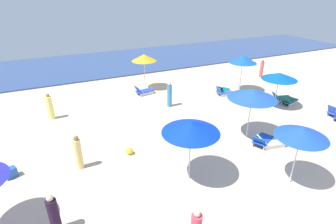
{
  "coord_description": "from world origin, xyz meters",
  "views": [
    {
      "loc": [
        -6.52,
        -2.53,
        7.4
      ],
      "look_at": [
        -0.89,
        9.57,
        0.99
      ],
      "focal_mm": 28.22,
      "sensor_mm": 36.0,
      "label": 1
    }
  ],
  "objects_px": {
    "beachgoer_4": "(50,107)",
    "lounge_chair_0_1": "(271,142)",
    "lounge_chair_2_0": "(144,91)",
    "lounge_chair_7_1": "(224,92)",
    "beachgoer_2": "(78,153)",
    "lounge_chair_7_0": "(222,90)",
    "umbrella_0": "(253,94)",
    "lounge_chair_6_1": "(281,98)",
    "beachgoer_1": "(170,95)",
    "lounge_chair_5_1": "(336,112)",
    "beachgoer_0": "(262,69)",
    "umbrella_7": "(243,59)",
    "lounge_chair_0_0": "(262,140)",
    "beach_ball_2": "(129,151)",
    "umbrella_6": "(279,76)",
    "beachgoer_3": "(54,215)",
    "umbrella_4": "(302,132)",
    "umbrella_2": "(144,58)",
    "lounge_chair_6_0": "(289,101)",
    "cooler_box_0": "(11,173)"
  },
  "relations": [
    {
      "from": "umbrella_6",
      "to": "lounge_chair_6_1",
      "type": "height_order",
      "value": "umbrella_6"
    },
    {
      "from": "lounge_chair_0_1",
      "to": "lounge_chair_2_0",
      "type": "distance_m",
      "value": 9.99
    },
    {
      "from": "umbrella_7",
      "to": "beachgoer_1",
      "type": "distance_m",
      "value": 6.29
    },
    {
      "from": "lounge_chair_0_1",
      "to": "beachgoer_3",
      "type": "xyz_separation_m",
      "value": [
        -10.25,
        -0.92,
        0.48
      ]
    },
    {
      "from": "lounge_chair_6_1",
      "to": "cooler_box_0",
      "type": "height_order",
      "value": "lounge_chair_6_1"
    },
    {
      "from": "beachgoer_3",
      "to": "lounge_chair_6_0",
      "type": "bearing_deg",
      "value": 95.12
    },
    {
      "from": "lounge_chair_5_1",
      "to": "beachgoer_0",
      "type": "height_order",
      "value": "beachgoer_0"
    },
    {
      "from": "beachgoer_0",
      "to": "beachgoer_4",
      "type": "relative_size",
      "value": 0.94
    },
    {
      "from": "lounge_chair_0_0",
      "to": "beachgoer_3",
      "type": "height_order",
      "value": "beachgoer_3"
    },
    {
      "from": "umbrella_0",
      "to": "umbrella_7",
      "type": "height_order",
      "value": "umbrella_7"
    },
    {
      "from": "lounge_chair_5_1",
      "to": "beachgoer_3",
      "type": "xyz_separation_m",
      "value": [
        -16.57,
        -1.86,
        0.45
      ]
    },
    {
      "from": "umbrella_6",
      "to": "beachgoer_4",
      "type": "relative_size",
      "value": 1.44
    },
    {
      "from": "beachgoer_2",
      "to": "beachgoer_4",
      "type": "xyz_separation_m",
      "value": [
        -0.86,
        5.76,
        -0.02
      ]
    },
    {
      "from": "cooler_box_0",
      "to": "beach_ball_2",
      "type": "relative_size",
      "value": 1.3
    },
    {
      "from": "lounge_chair_2_0",
      "to": "umbrella_6",
      "type": "xyz_separation_m",
      "value": [
        7.22,
        -5.8,
        1.88
      ]
    },
    {
      "from": "lounge_chair_5_1",
      "to": "beachgoer_0",
      "type": "distance_m",
      "value": 8.19
    },
    {
      "from": "beachgoer_1",
      "to": "beachgoer_3",
      "type": "distance_m",
      "value": 10.8
    },
    {
      "from": "umbrella_6",
      "to": "beachgoer_0",
      "type": "relative_size",
      "value": 1.53
    },
    {
      "from": "umbrella_4",
      "to": "lounge_chair_5_1",
      "type": "distance_m",
      "value": 8.58
    },
    {
      "from": "beachgoer_4",
      "to": "lounge_chair_0_1",
      "type": "bearing_deg",
      "value": 119.58
    },
    {
      "from": "lounge_chair_7_1",
      "to": "umbrella_7",
      "type": "bearing_deg",
      "value": -82.36
    },
    {
      "from": "lounge_chair_7_1",
      "to": "beachgoer_2",
      "type": "height_order",
      "value": "beachgoer_2"
    },
    {
      "from": "umbrella_0",
      "to": "lounge_chair_6_0",
      "type": "bearing_deg",
      "value": 21.87
    },
    {
      "from": "lounge_chair_6_1",
      "to": "beachgoer_1",
      "type": "relative_size",
      "value": 0.87
    },
    {
      "from": "cooler_box_0",
      "to": "umbrella_4",
      "type": "bearing_deg",
      "value": 128.93
    },
    {
      "from": "lounge_chair_6_1",
      "to": "lounge_chair_0_1",
      "type": "bearing_deg",
      "value": 143.77
    },
    {
      "from": "lounge_chair_5_1",
      "to": "cooler_box_0",
      "type": "relative_size",
      "value": 3.11
    },
    {
      "from": "umbrella_4",
      "to": "lounge_chair_6_0",
      "type": "height_order",
      "value": "umbrella_4"
    },
    {
      "from": "lounge_chair_0_0",
      "to": "lounge_chair_7_0",
      "type": "xyz_separation_m",
      "value": [
        2.4,
        6.8,
        -0.03
      ]
    },
    {
      "from": "lounge_chair_0_0",
      "to": "beach_ball_2",
      "type": "bearing_deg",
      "value": 47.21
    },
    {
      "from": "umbrella_4",
      "to": "cooler_box_0",
      "type": "distance_m",
      "value": 11.96
    },
    {
      "from": "beachgoer_1",
      "to": "beachgoer_4",
      "type": "height_order",
      "value": "beachgoer_1"
    },
    {
      "from": "umbrella_0",
      "to": "lounge_chair_7_1",
      "type": "xyz_separation_m",
      "value": [
        2.45,
        5.48,
        -2.26
      ]
    },
    {
      "from": "umbrella_4",
      "to": "lounge_chair_6_1",
      "type": "height_order",
      "value": "umbrella_4"
    },
    {
      "from": "umbrella_7",
      "to": "beachgoer_4",
      "type": "distance_m",
      "value": 13.57
    },
    {
      "from": "lounge_chair_0_0",
      "to": "lounge_chair_5_1",
      "type": "relative_size",
      "value": 1.05
    },
    {
      "from": "lounge_chair_7_0",
      "to": "lounge_chair_7_1",
      "type": "height_order",
      "value": "lounge_chair_7_0"
    },
    {
      "from": "umbrella_4",
      "to": "lounge_chair_7_1",
      "type": "distance_m",
      "value": 9.94
    },
    {
      "from": "umbrella_6",
      "to": "beachgoer_0",
      "type": "xyz_separation_m",
      "value": [
        3.79,
        5.41,
        -1.41
      ]
    },
    {
      "from": "beachgoer_1",
      "to": "beachgoer_4",
      "type": "xyz_separation_m",
      "value": [
        -7.35,
        1.38,
        -0.05
      ]
    },
    {
      "from": "lounge_chair_7_0",
      "to": "beachgoer_3",
      "type": "height_order",
      "value": "beachgoer_3"
    },
    {
      "from": "beachgoer_2",
      "to": "beachgoer_4",
      "type": "distance_m",
      "value": 5.82
    },
    {
      "from": "umbrella_6",
      "to": "cooler_box_0",
      "type": "distance_m",
      "value": 15.8
    },
    {
      "from": "umbrella_0",
      "to": "lounge_chair_7_1",
      "type": "height_order",
      "value": "umbrella_0"
    },
    {
      "from": "lounge_chair_2_0",
      "to": "umbrella_7",
      "type": "xyz_separation_m",
      "value": [
        6.87,
        -2.57,
        2.27
      ]
    },
    {
      "from": "lounge_chair_6_0",
      "to": "beachgoer_0",
      "type": "height_order",
      "value": "beachgoer_0"
    },
    {
      "from": "lounge_chair_7_0",
      "to": "umbrella_0",
      "type": "bearing_deg",
      "value": 129.79
    },
    {
      "from": "umbrella_7",
      "to": "beachgoer_4",
      "type": "relative_size",
      "value": 1.71
    },
    {
      "from": "umbrella_2",
      "to": "lounge_chair_7_0",
      "type": "height_order",
      "value": "umbrella_2"
    },
    {
      "from": "beachgoer_4",
      "to": "beach_ball_2",
      "type": "height_order",
      "value": "beachgoer_4"
    }
  ]
}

